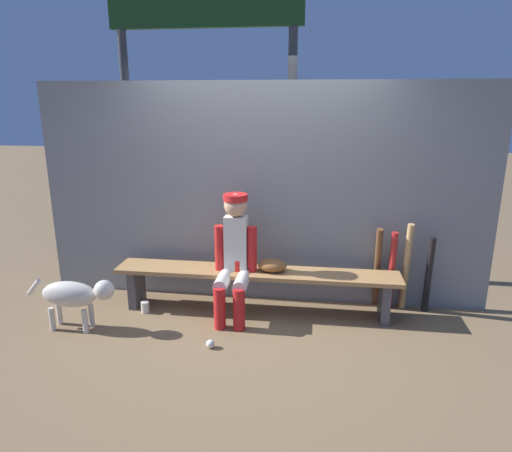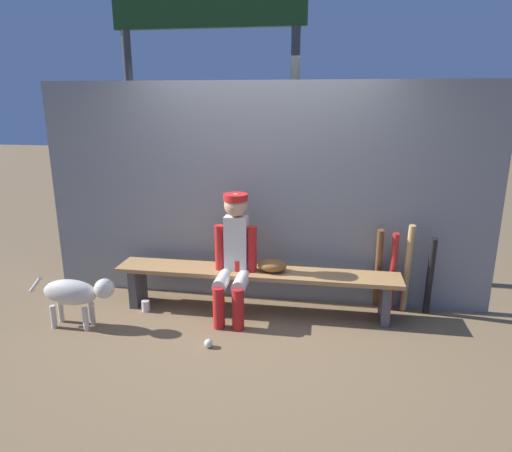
{
  "view_description": "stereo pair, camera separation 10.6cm",
  "coord_description": "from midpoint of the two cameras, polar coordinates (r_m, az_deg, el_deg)",
  "views": [
    {
      "loc": [
        0.57,
        -4.13,
        2.05
      ],
      "look_at": [
        0.0,
        0.0,
        0.89
      ],
      "focal_mm": 32.09,
      "sensor_mm": 36.0,
      "label": 1
    },
    {
      "loc": [
        0.67,
        -4.11,
        2.05
      ],
      "look_at": [
        0.0,
        0.0,
        0.89
      ],
      "focal_mm": 32.09,
      "sensor_mm": 36.0,
      "label": 2
    }
  ],
  "objects": [
    {
      "name": "player_seated",
      "position": [
        4.33,
        -3.45,
        -3.41
      ],
      "size": [
        0.41,
        0.55,
        1.19
      ],
      "color": "silver",
      "rests_on": "ground_plane"
    },
    {
      "name": "bat_wood_tan",
      "position": [
        4.71,
        17.6,
        -4.95
      ],
      "size": [
        0.06,
        0.17,
        0.91
      ],
      "primitive_type": "cylinder",
      "rotation": [
        0.12,
        0.0,
        0.0
      ],
      "color": "tan",
      "rests_on": "ground_plane"
    },
    {
      "name": "cup_on_ground",
      "position": [
        4.75,
        -14.29,
        -9.76
      ],
      "size": [
        0.08,
        0.08,
        0.11
      ],
      "primitive_type": "cylinder",
      "color": "silver",
      "rests_on": "ground_plane"
    },
    {
      "name": "dog",
      "position": [
        4.52,
        -22.24,
        -7.95
      ],
      "size": [
        0.84,
        0.2,
        0.49
      ],
      "color": "beige",
      "rests_on": "ground_plane"
    },
    {
      "name": "dugout_bench",
      "position": [
        4.5,
        -0.68,
        -6.62
      ],
      "size": [
        2.77,
        0.36,
        0.44
      ],
      "color": "#AD7F4C",
      "rests_on": "ground_plane"
    },
    {
      "name": "ground_plane",
      "position": [
        4.65,
        -0.66,
        -10.61
      ],
      "size": [
        30.0,
        30.0,
        0.0
      ],
      "primitive_type": "plane",
      "color": "brown"
    },
    {
      "name": "bat_wood_dark",
      "position": [
        4.72,
        14.25,
        -5.03
      ],
      "size": [
        0.09,
        0.24,
        0.85
      ],
      "primitive_type": "cylinder",
      "rotation": [
        0.2,
        0.0,
        -0.13
      ],
      "color": "brown",
      "rests_on": "ground_plane"
    },
    {
      "name": "bat_aluminum_red",
      "position": [
        4.71,
        15.92,
        -5.42
      ],
      "size": [
        0.07,
        0.15,
        0.82
      ],
      "primitive_type": "cylinder",
      "rotation": [
        0.1,
        0.0,
        -0.06
      ],
      "color": "#B22323",
      "rests_on": "ground_plane"
    },
    {
      "name": "baseball_glove",
      "position": [
        4.43,
        1.35,
        -4.94
      ],
      "size": [
        0.28,
        0.2,
        0.12
      ],
      "primitive_type": "ellipsoid",
      "color": "brown",
      "rests_on": "dugout_bench"
    },
    {
      "name": "cup_on_bench",
      "position": [
        4.45,
        -2.97,
        -4.94
      ],
      "size": [
        0.08,
        0.08,
        0.11
      ],
      "primitive_type": "cylinder",
      "color": "red",
      "rests_on": "dugout_bench"
    },
    {
      "name": "chainlink_fence",
      "position": [
        4.62,
        -0.06,
        3.84
      ],
      "size": [
        4.56,
        0.03,
        2.22
      ],
      "primitive_type": "cube",
      "color": "gray",
      "rests_on": "ground_plane"
    },
    {
      "name": "scoreboard",
      "position": [
        5.48,
        -6.31,
        23.24
      ],
      "size": [
        2.45,
        0.27,
        3.91
      ],
      "color": "#3F3F42",
      "rests_on": "ground_plane"
    },
    {
      "name": "baseball",
      "position": [
        4.04,
        -6.47,
        -14.4
      ],
      "size": [
        0.07,
        0.07,
        0.07
      ],
      "primitive_type": "sphere",
      "color": "white",
      "rests_on": "ground_plane"
    },
    {
      "name": "bat_aluminum_black",
      "position": [
        4.74,
        20.1,
        -5.75
      ],
      "size": [
        0.09,
        0.2,
        0.81
      ],
      "primitive_type": "cylinder",
      "rotation": [
        0.16,
        0.0,
        -0.15
      ],
      "color": "black",
      "rests_on": "ground_plane"
    }
  ]
}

